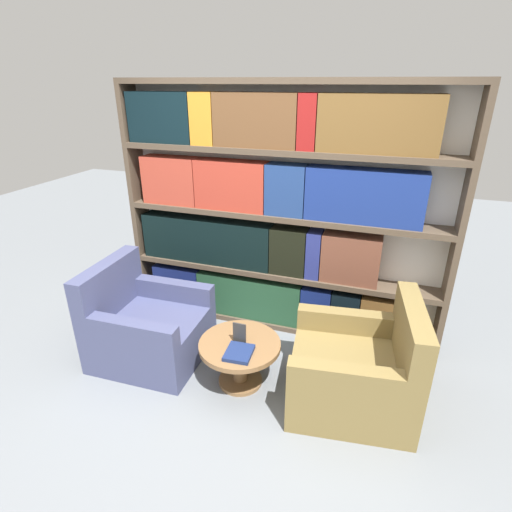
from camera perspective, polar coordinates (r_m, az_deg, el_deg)
The scene contains 7 objects.
ground_plane at distance 3.23m, azimuth -3.30°, elevation -20.79°, with size 14.00×14.00×0.00m, color slate.
bookshelf at distance 3.67m, azimuth 2.56°, elevation 5.82°, with size 3.00×0.30×2.29m.
armchair_left at distance 3.67m, azimuth -15.38°, elevation -9.77°, with size 0.91×0.84×0.86m.
armchair_right at distance 3.18m, azimuth 14.31°, elevation -15.62°, with size 0.98×0.92×0.86m.
coffee_table at distance 3.26m, azimuth -2.32°, elevation -13.81°, with size 0.65×0.65×0.38m.
table_sign at distance 3.15m, azimuth -2.37°, elevation -11.15°, with size 0.10×0.06×0.18m.
stray_book at distance 3.07m, azimuth -2.52°, elevation -13.63°, with size 0.21×0.24×0.03m.
Camera 1 is at (0.90, -2.12, 2.26)m, focal length 28.00 mm.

